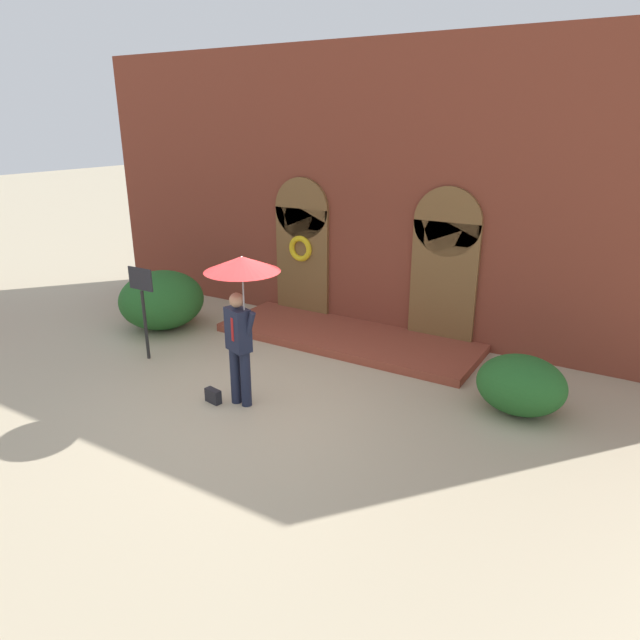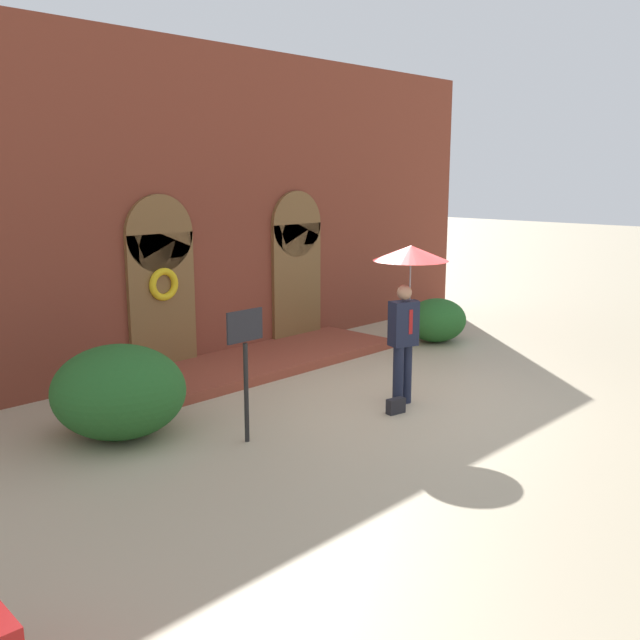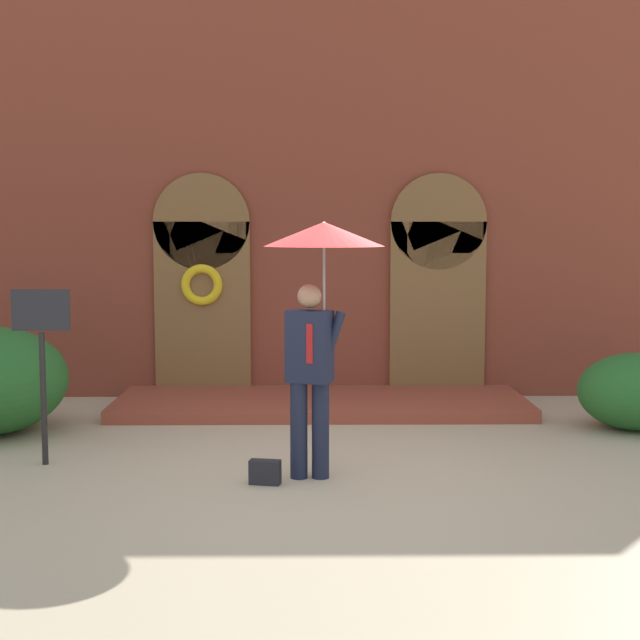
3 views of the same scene
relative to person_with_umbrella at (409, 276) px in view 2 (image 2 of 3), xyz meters
The scene contains 7 objects.
ground_plane 1.92m from the person_with_umbrella, 65.12° to the left, with size 80.00×80.00×0.00m, color tan.
building_facade 4.32m from the person_with_umbrella, 89.40° to the left, with size 14.00×2.30×5.60m.
person_with_umbrella is the anchor object (origin of this frame).
handbag 1.88m from the person_with_umbrella, 158.28° to the right, with size 0.28×0.12×0.22m, color black.
sign_post 2.84m from the person_with_umbrella, 169.32° to the left, with size 0.56×0.06×1.72m.
shrub_left 4.34m from the person_with_umbrella, 153.10° to the left, with size 1.70×1.78×1.20m, color #235B23.
shrub_right 4.40m from the person_with_umbrella, 28.44° to the left, with size 1.32×1.14×0.88m, color #235B23.
Camera 2 is at (-8.35, -6.25, 3.37)m, focal length 40.00 mm.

